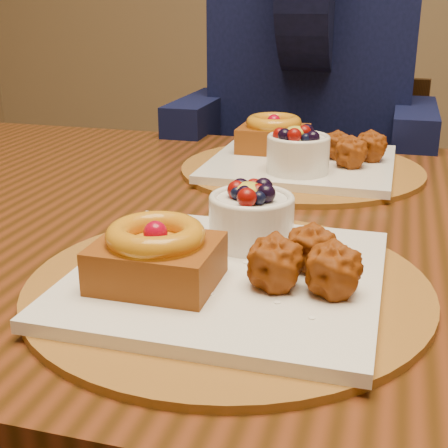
{
  "coord_description": "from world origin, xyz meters",
  "views": [
    {
      "loc": [
        0.06,
        -0.67,
        1.01
      ],
      "look_at": [
        -0.1,
        -0.11,
        0.8
      ],
      "focal_mm": 50.0,
      "sensor_mm": 36.0,
      "label": 1
    }
  ],
  "objects_px": {
    "dining_table": "(272,271)",
    "diner": "(314,53)",
    "chair_far": "(326,234)",
    "place_setting_near": "(227,264)",
    "place_setting_far": "(300,157)"
  },
  "relations": [
    {
      "from": "place_setting_near",
      "to": "place_setting_far",
      "type": "distance_m",
      "value": 0.43
    },
    {
      "from": "diner",
      "to": "dining_table",
      "type": "bearing_deg",
      "value": -95.06
    },
    {
      "from": "place_setting_far",
      "to": "dining_table",
      "type": "bearing_deg",
      "value": -89.23
    },
    {
      "from": "place_setting_near",
      "to": "place_setting_far",
      "type": "bearing_deg",
      "value": 90.04
    },
    {
      "from": "place_setting_near",
      "to": "chair_far",
      "type": "height_order",
      "value": "place_setting_near"
    },
    {
      "from": "dining_table",
      "to": "diner",
      "type": "height_order",
      "value": "diner"
    },
    {
      "from": "place_setting_far",
      "to": "diner",
      "type": "bearing_deg",
      "value": 95.78
    },
    {
      "from": "place_setting_near",
      "to": "diner",
      "type": "xyz_separation_m",
      "value": [
        -0.04,
        0.86,
        0.12
      ]
    },
    {
      "from": "diner",
      "to": "chair_far",
      "type": "bearing_deg",
      "value": 53.97
    },
    {
      "from": "chair_far",
      "to": "diner",
      "type": "relative_size",
      "value": 0.99
    },
    {
      "from": "dining_table",
      "to": "place_setting_far",
      "type": "height_order",
      "value": "place_setting_far"
    },
    {
      "from": "dining_table",
      "to": "diner",
      "type": "xyz_separation_m",
      "value": [
        -0.05,
        0.65,
        0.22
      ]
    },
    {
      "from": "place_setting_far",
      "to": "chair_far",
      "type": "distance_m",
      "value": 0.6
    },
    {
      "from": "dining_table",
      "to": "chair_far",
      "type": "distance_m",
      "value": 0.76
    },
    {
      "from": "place_setting_far",
      "to": "diner",
      "type": "xyz_separation_m",
      "value": [
        -0.04,
        0.43,
        0.12
      ]
    }
  ]
}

